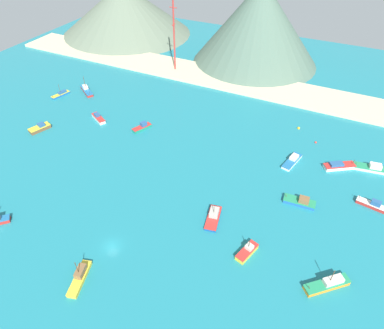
{
  "coord_description": "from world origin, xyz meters",
  "views": [
    {
      "loc": [
        40.53,
        -37.06,
        70.12
      ],
      "look_at": [
        4.99,
        35.85,
        1.56
      ],
      "focal_mm": 31.41,
      "sensor_mm": 36.0,
      "label": 1
    }
  ],
  "objects": [
    {
      "name": "buoy_1",
      "position": [
        30.67,
        73.4,
        0.18
      ],
      "size": [
        1.01,
        1.01,
        1.01
      ],
      "color": "gold",
      "rests_on": "ground"
    },
    {
      "name": "fishing_boat_10",
      "position": [
        57.64,
        43.09,
        0.91
      ],
      "size": [
        8.05,
        3.16,
        2.67
      ],
      "color": "red",
      "rests_on": "ground"
    },
    {
      "name": "fishing_boat_11",
      "position": [
        33.04,
        52.8,
        0.73
      ],
      "size": [
        4.84,
        10.05,
        2.07
      ],
      "color": "silver",
      "rests_on": "ground"
    },
    {
      "name": "fishing_boat_13",
      "position": [
        -66.25,
        54.15,
        0.66
      ],
      "size": [
        3.88,
        8.35,
        5.23
      ],
      "color": "#1E5BA8",
      "rests_on": "ground"
    },
    {
      "name": "fishing_boat_6",
      "position": [
        -54.85,
        30.85,
        0.86
      ],
      "size": [
        5.47,
        8.16,
        2.36
      ],
      "color": "brown",
      "rests_on": "ground"
    },
    {
      "name": "fishing_boat_5",
      "position": [
        39.29,
        35.47,
        0.84
      ],
      "size": [
        9.04,
        3.69,
        2.46
      ],
      "color": "#1E5BA8",
      "rests_on": "ground"
    },
    {
      "name": "buoy_0",
      "position": [
        38.0,
        67.19,
        0.14
      ],
      "size": [
        0.78,
        0.78,
        0.78
      ],
      "color": "red",
      "rests_on": "ground"
    },
    {
      "name": "fishing_boat_3",
      "position": [
        -58.51,
        61.48,
        0.84
      ],
      "size": [
        10.45,
        8.16,
        6.98
      ],
      "color": "red",
      "rests_on": "ground"
    },
    {
      "name": "fishing_boat_0",
      "position": [
        19.39,
        19.58,
        0.85
      ],
      "size": [
        4.9,
        9.21,
        4.67
      ],
      "color": "#14478C",
      "rests_on": "ground"
    },
    {
      "name": "hill_west",
      "position": [
        -84.52,
        130.24,
        13.82
      ],
      "size": [
        75.96,
        75.96,
        27.64
      ],
      "color": "#60705B",
      "rests_on": "ground"
    },
    {
      "name": "fishing_boat_2",
      "position": [
        31.24,
        12.84,
        0.89
      ],
      "size": [
        4.23,
        7.17,
        4.67
      ],
      "color": "gold",
      "rests_on": "ground"
    },
    {
      "name": "fishing_boat_9",
      "position": [
        -21.3,
        47.82,
        0.86
      ],
      "size": [
        5.12,
        7.73,
        2.63
      ],
      "color": "#198466",
      "rests_on": "ground"
    },
    {
      "name": "fishing_boat_1",
      "position": [
        -1.0,
        -10.52,
        0.93
      ],
      "size": [
        4.89,
        9.53,
        6.31
      ],
      "color": "gold",
      "rests_on": "ground"
    },
    {
      "name": "fishing_boat_14",
      "position": [
        46.96,
        56.46,
        0.85
      ],
      "size": [
        9.87,
        7.94,
        2.74
      ],
      "color": "silver",
      "rests_on": "ground"
    },
    {
      "name": "fishing_boat_4",
      "position": [
        56.37,
        60.05,
        0.85
      ],
      "size": [
        10.53,
        4.67,
        2.46
      ],
      "color": "silver",
      "rests_on": "ground"
    },
    {
      "name": "beach_strip",
      "position": [
        0.0,
        98.5,
        0.6
      ],
      "size": [
        247.0,
        20.68,
        1.2
      ],
      "primitive_type": "cube",
      "color": "beige",
      "rests_on": "ground"
    },
    {
      "name": "fishing_boat_8",
      "position": [
        50.42,
        12.5,
        0.96
      ],
      "size": [
        9.77,
        9.24,
        6.19
      ],
      "color": "orange",
      "rests_on": "ground"
    },
    {
      "name": "ground",
      "position": [
        0.0,
        30.0,
        -0.25
      ],
      "size": [
        260.0,
        280.0,
        0.5
      ],
      "color": "teal"
    },
    {
      "name": "radio_tower",
      "position": [
        -33.63,
        96.68,
        17.98
      ],
      "size": [
        3.53,
        2.82,
        35.26
      ],
      "color": "#B7332D",
      "rests_on": "ground"
    },
    {
      "name": "fishing_boat_7",
      "position": [
        -39.78,
        45.77,
        0.84
      ],
      "size": [
        8.15,
        5.85,
        2.33
      ],
      "color": "silver",
      "rests_on": "ground"
    },
    {
      "name": "hill_central",
      "position": [
        -3.03,
        123.71,
        18.93
      ],
      "size": [
        61.37,
        61.37,
        37.87
      ],
      "color": "#4C6656",
      "rests_on": "ground"
    }
  ]
}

